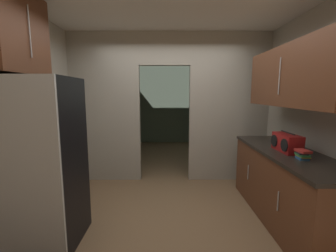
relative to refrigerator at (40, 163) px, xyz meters
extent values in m
plane|color=brown|center=(1.40, 0.41, -0.90)|extent=(20.00, 20.00, 0.00)
cube|color=silver|center=(1.40, 0.85, 1.84)|extent=(4.02, 6.92, 0.06)
cube|color=#ADA899|center=(0.22, 1.87, 0.45)|extent=(1.26, 0.12, 2.71)
cube|color=#ADA899|center=(2.49, 1.87, 0.45)|extent=(1.44, 0.12, 2.71)
cube|color=#ADA899|center=(1.31, 1.87, 1.52)|extent=(0.92, 0.12, 0.58)
cube|color=slate|center=(1.40, 5.21, 0.45)|extent=(3.62, 0.10, 2.71)
cube|color=slate|center=(-0.36, 3.54, 0.45)|extent=(0.10, 3.34, 2.71)
cube|color=slate|center=(3.16, 3.54, 0.45)|extent=(0.10, 3.34, 2.71)
cube|color=black|center=(0.00, 0.02, 0.00)|extent=(0.77, 0.69, 1.80)
cube|color=#B7BABC|center=(0.00, -0.35, 0.00)|extent=(0.77, 0.03, 1.80)
cube|color=brown|center=(2.87, 0.42, -0.46)|extent=(0.63, 2.07, 0.87)
cube|color=black|center=(2.87, 0.42, 0.00)|extent=(0.67, 2.07, 0.04)
cylinder|color=#B7BABC|center=(2.55, -0.04, -0.42)|extent=(0.01, 0.01, 0.22)
cylinder|color=#B7BABC|center=(2.55, 0.88, -0.42)|extent=(0.01, 0.01, 0.22)
cube|color=brown|center=(2.87, 0.42, 0.94)|extent=(0.34, 1.86, 0.73)
cylinder|color=#B7BABC|center=(2.69, 0.42, 0.94)|extent=(0.01, 0.01, 0.44)
cube|color=brown|center=(-0.23, 0.10, 1.36)|extent=(0.34, 0.85, 0.86)
cylinder|color=#B7BABC|center=(-0.05, 0.10, 1.36)|extent=(0.01, 0.01, 0.52)
cube|color=maroon|center=(2.84, 0.42, 0.12)|extent=(0.19, 0.43, 0.22)
cylinder|color=#262626|center=(2.84, 0.42, 0.25)|extent=(0.02, 0.30, 0.02)
cylinder|color=black|center=(2.74, 0.29, 0.12)|extent=(0.01, 0.15, 0.15)
cylinder|color=black|center=(2.74, 0.55, 0.12)|extent=(0.01, 0.15, 0.15)
cube|color=#2D609E|center=(2.83, 0.07, 0.03)|extent=(0.11, 0.13, 0.03)
cube|color=gold|center=(2.84, 0.07, 0.05)|extent=(0.10, 0.15, 0.01)
cube|color=#388C47|center=(2.83, 0.07, 0.07)|extent=(0.10, 0.16, 0.02)
cube|color=black|center=(2.82, 0.07, 0.09)|extent=(0.12, 0.15, 0.02)
cube|color=red|center=(2.83, 0.07, 0.11)|extent=(0.12, 0.16, 0.02)
camera|label=1|loc=(1.34, -2.35, 0.74)|focal=24.42mm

